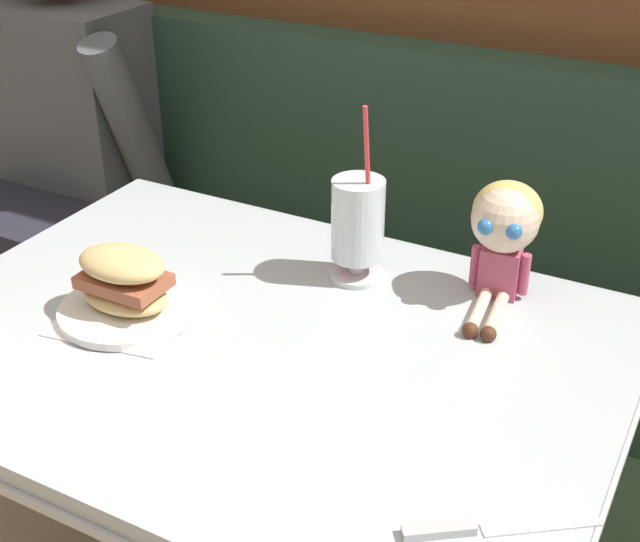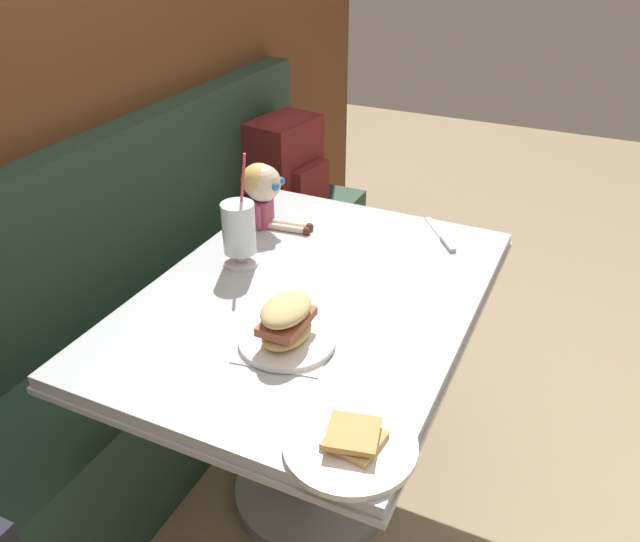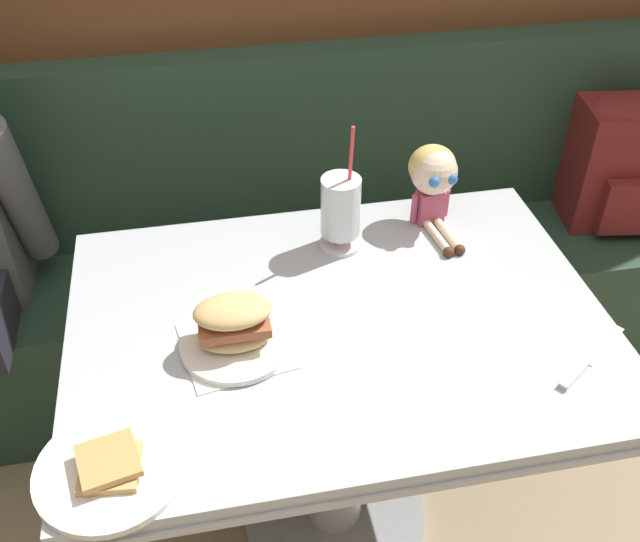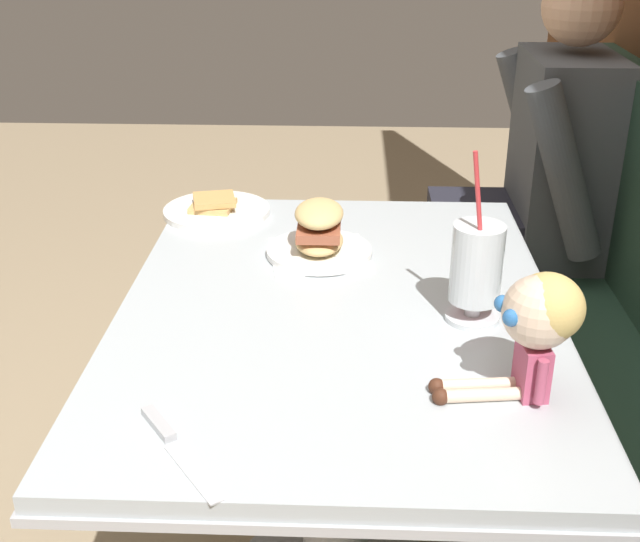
% 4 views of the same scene
% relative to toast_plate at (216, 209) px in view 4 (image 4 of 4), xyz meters
% --- Properties ---
extents(diner_table, '(1.11, 0.81, 0.74)m').
position_rel_toast_plate_xyz_m(diner_table, '(0.45, 0.30, -0.21)').
color(diner_table, '#B2BCC1').
rests_on(diner_table, ground).
extents(toast_plate, '(0.25, 0.25, 0.04)m').
position_rel_toast_plate_xyz_m(toast_plate, '(0.00, 0.00, 0.00)').
color(toast_plate, white).
rests_on(toast_plate, diner_table).
extents(milkshake_glass, '(0.10, 0.10, 0.32)m').
position_rel_toast_plate_xyz_m(milkshake_glass, '(0.50, 0.54, 0.09)').
color(milkshake_glass, silver).
rests_on(milkshake_glass, diner_table).
extents(sandwich_plate, '(0.23, 0.23, 0.12)m').
position_rel_toast_plate_xyz_m(sandwich_plate, '(0.23, 0.25, 0.03)').
color(sandwich_plate, white).
rests_on(sandwich_plate, diner_table).
extents(butter_knife, '(0.20, 0.15, 0.01)m').
position_rel_toast_plate_xyz_m(butter_knife, '(0.87, 0.07, -0.01)').
color(butter_knife, silver).
rests_on(butter_knife, diner_table).
extents(seated_doll, '(0.12, 0.22, 0.20)m').
position_rel_toast_plate_xyz_m(seated_doll, '(0.73, 0.59, 0.12)').
color(seated_doll, '#B74C6B').
rests_on(seated_doll, diner_table).
extents(diner_patron, '(0.55, 0.48, 0.81)m').
position_rel_toast_plate_xyz_m(diner_patron, '(-0.48, 0.88, -0.01)').
color(diner_patron, '#4C5156').
rests_on(diner_patron, booth_bench).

